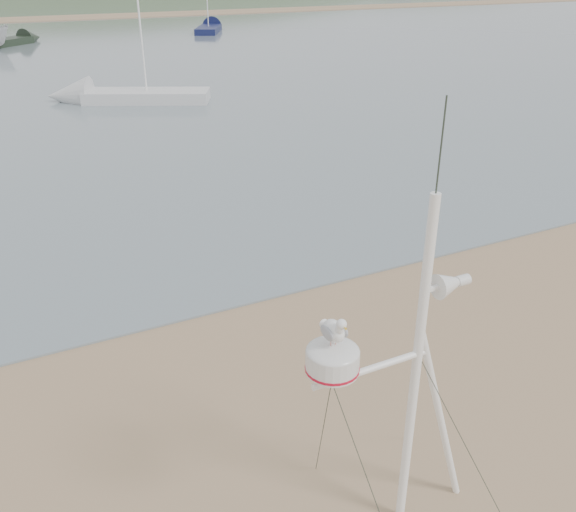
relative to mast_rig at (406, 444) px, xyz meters
name	(u,v)px	position (x,y,z in m)	size (l,w,h in m)	color
ground	(185,512)	(-2.12, 1.23, -1.16)	(560.00, 560.00, 0.00)	#896D4F
hill_ridge	(28,42)	(16.40, 236.23, -20.85)	(620.00, 180.00, 80.00)	#243716
mast_rig	(406,444)	(0.00, 0.00, 0.00)	(2.12, 2.27, 4.79)	white
sailboat_blue_far	(211,27)	(17.03, 51.95, -0.86)	(4.87, 7.24, 7.19)	#121740
sailboat_dark_mid	(18,40)	(0.36, 49.03, -0.85)	(5.91, 5.59, 6.52)	black
sailboat_white_near	(104,96)	(1.79, 24.56, -0.86)	(7.23, 4.74, 7.14)	silver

